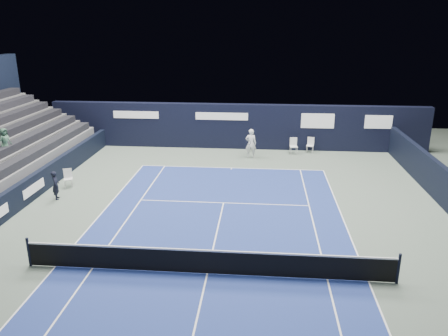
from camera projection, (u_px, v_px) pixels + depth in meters
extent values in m
plane|color=#526155|center=(214.00, 246.00, 17.06)|extent=(48.00, 48.00, 0.00)
cube|color=navy|center=(207.00, 274.00, 15.16)|extent=(10.97, 23.77, 0.01)
cube|color=silver|center=(294.00, 147.00, 29.15)|extent=(0.53, 0.51, 0.05)
cube|color=silver|center=(293.00, 142.00, 29.26)|extent=(0.48, 0.09, 0.57)
cylinder|color=silver|center=(296.00, 150.00, 29.41)|extent=(0.03, 0.03, 0.51)
cylinder|color=silver|center=(290.00, 150.00, 29.41)|extent=(0.03, 0.03, 0.51)
cylinder|color=silver|center=(297.00, 151.00, 29.04)|extent=(0.03, 0.03, 0.51)
cylinder|color=silver|center=(291.00, 151.00, 29.04)|extent=(0.03, 0.03, 0.51)
cube|color=white|center=(293.00, 140.00, 29.25)|extent=(0.40, 0.13, 0.37)
cube|color=silver|center=(310.00, 146.00, 29.49)|extent=(0.55, 0.54, 0.04)
cube|color=silver|center=(311.00, 141.00, 29.58)|extent=(0.45, 0.15, 0.54)
cylinder|color=silver|center=(313.00, 149.00, 29.66)|extent=(0.03, 0.03, 0.48)
cylinder|color=silver|center=(307.00, 148.00, 29.79)|extent=(0.03, 0.03, 0.48)
cylinder|color=silver|center=(312.00, 150.00, 29.33)|extent=(0.03, 0.03, 0.48)
cylinder|color=silver|center=(306.00, 150.00, 29.46)|extent=(0.03, 0.03, 0.48)
cube|color=silver|center=(68.00, 179.00, 23.19)|extent=(0.55, 0.54, 0.04)
cube|color=silver|center=(68.00, 173.00, 23.28)|extent=(0.41, 0.19, 0.51)
cylinder|color=silver|center=(72.00, 182.00, 23.46)|extent=(0.02, 0.02, 0.45)
cylinder|color=silver|center=(65.00, 182.00, 23.37)|extent=(0.02, 0.02, 0.45)
cylinder|color=silver|center=(72.00, 184.00, 23.15)|extent=(0.02, 0.02, 0.45)
cylinder|color=silver|center=(65.00, 184.00, 23.05)|extent=(0.02, 0.02, 0.45)
imported|color=black|center=(56.00, 185.00, 21.51)|extent=(0.52, 0.62, 1.45)
cube|color=white|center=(232.00, 168.00, 26.41)|extent=(10.97, 0.06, 0.00)
cube|color=white|center=(369.00, 281.00, 14.71)|extent=(0.06, 23.77, 0.00)
cube|color=white|center=(55.00, 266.00, 15.62)|extent=(0.06, 23.77, 0.00)
cube|color=white|center=(327.00, 279.00, 14.82)|extent=(0.06, 23.77, 0.00)
cube|color=white|center=(92.00, 268.00, 15.50)|extent=(0.06, 23.77, 0.00)
cube|color=white|center=(224.00, 203.00, 21.22)|extent=(8.23, 0.06, 0.00)
cube|color=white|center=(207.00, 274.00, 15.16)|extent=(0.06, 12.80, 0.00)
cube|color=white|center=(231.00, 169.00, 26.27)|extent=(0.06, 0.30, 0.00)
cylinder|color=black|center=(398.00, 269.00, 14.46)|extent=(0.10, 0.10, 1.10)
cylinder|color=black|center=(29.00, 252.00, 15.53)|extent=(0.10, 0.10, 1.10)
cube|color=black|center=(207.00, 262.00, 15.02)|extent=(12.80, 0.03, 0.86)
cube|color=white|center=(207.00, 251.00, 14.88)|extent=(12.80, 0.05, 0.06)
cube|color=black|center=(236.00, 126.00, 30.30)|extent=(26.00, 0.60, 3.10)
cube|color=silver|center=(136.00, 115.00, 30.35)|extent=(3.20, 0.02, 0.50)
cube|color=silver|center=(222.00, 116.00, 29.85)|extent=(3.60, 0.02, 0.50)
cube|color=silver|center=(318.00, 121.00, 29.37)|extent=(2.20, 0.02, 1.00)
cube|color=silver|center=(378.00, 122.00, 29.04)|extent=(1.80, 0.02, 0.90)
cube|color=black|center=(31.00, 188.00, 21.45)|extent=(0.30, 22.00, 1.20)
cube|color=silver|center=(34.00, 188.00, 21.43)|extent=(0.02, 2.00, 0.45)
cube|color=#535355|center=(29.00, 177.00, 22.37)|extent=(0.90, 16.00, 1.65)
cube|color=#4E4E50|center=(11.00, 172.00, 22.38)|extent=(0.90, 16.00, 2.10)
cube|color=black|center=(26.00, 158.00, 22.06)|extent=(0.63, 15.20, 0.40)
cube|color=black|center=(8.00, 149.00, 21.99)|extent=(0.63, 15.20, 0.40)
imported|color=#345743|center=(5.00, 141.00, 21.74)|extent=(0.56, 0.72, 1.29)
imported|color=silver|center=(251.00, 143.00, 28.21)|extent=(0.71, 0.48, 1.91)
cylinder|color=black|center=(248.00, 143.00, 27.91)|extent=(0.03, 0.29, 0.13)
torus|color=black|center=(248.00, 143.00, 27.64)|extent=(0.30, 0.13, 0.29)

